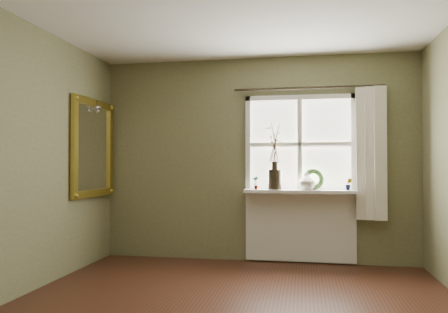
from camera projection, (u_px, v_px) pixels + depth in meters
name	position (u px, v px, depth m)	size (l,w,h in m)	color
wall_back	(257.00, 159.00, 5.63)	(4.00, 0.10, 2.60)	#6A6A46
wall_front	(65.00, 137.00, 1.11)	(4.00, 0.10, 2.60)	#6A6A46
window_frame	(300.00, 145.00, 5.47)	(1.36, 0.06, 1.24)	silver
window_sill	(300.00, 191.00, 5.35)	(1.36, 0.26, 0.04)	silver
window_apron	(300.00, 226.00, 5.45)	(1.36, 0.04, 0.88)	silver
dark_jug	(275.00, 180.00, 5.41)	(0.17, 0.17, 0.25)	black
cream_vase	(307.00, 181.00, 5.34)	(0.21, 0.21, 0.22)	beige
wreath	(314.00, 182.00, 5.36)	(0.26, 0.26, 0.06)	#2F4C22
potted_plant_left	(256.00, 183.00, 5.45)	(0.09, 0.06, 0.17)	#2F4C22
potted_plant_right	(349.00, 184.00, 5.25)	(0.08, 0.06, 0.15)	#2F4C22
curtain	(371.00, 153.00, 5.22)	(0.36, 0.12, 1.59)	silver
curtain_rod	(308.00, 88.00, 5.40)	(0.03, 0.03, 1.84)	black
gilt_mirror	(93.00, 148.00, 5.40)	(0.10, 1.01, 1.20)	white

